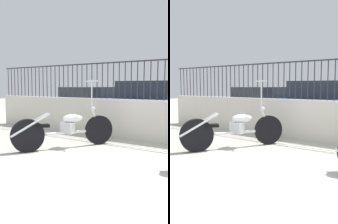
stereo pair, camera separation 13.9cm
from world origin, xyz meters
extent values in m
plane|color=#B7B2A5|center=(0.00, 0.00, 0.00)|extent=(40.00, 40.00, 0.00)
cube|color=beige|center=(0.00, 2.95, 0.49)|extent=(10.68, 0.18, 0.98)
cylinder|color=#2D2D33|center=(-5.26, 2.95, 1.45)|extent=(0.02, 0.02, 0.94)
cylinder|color=#2D2D33|center=(-5.10, 2.95, 1.45)|extent=(0.02, 0.02, 0.94)
cylinder|color=#2D2D33|center=(-4.94, 2.95, 1.45)|extent=(0.02, 0.02, 0.94)
cylinder|color=#2D2D33|center=(-4.77, 2.95, 1.45)|extent=(0.02, 0.02, 0.94)
cylinder|color=#2D2D33|center=(-4.61, 2.95, 1.45)|extent=(0.02, 0.02, 0.94)
cylinder|color=#2D2D33|center=(-4.45, 2.95, 1.45)|extent=(0.02, 0.02, 0.94)
cylinder|color=#2D2D33|center=(-4.29, 2.95, 1.45)|extent=(0.02, 0.02, 0.94)
cylinder|color=#2D2D33|center=(-4.13, 2.95, 1.45)|extent=(0.02, 0.02, 0.94)
cylinder|color=#2D2D33|center=(-3.96, 2.95, 1.45)|extent=(0.02, 0.02, 0.94)
cylinder|color=#2D2D33|center=(-3.80, 2.95, 1.45)|extent=(0.02, 0.02, 0.94)
cylinder|color=#2D2D33|center=(-3.64, 2.95, 1.45)|extent=(0.02, 0.02, 0.94)
cylinder|color=#2D2D33|center=(-3.48, 2.95, 1.45)|extent=(0.02, 0.02, 0.94)
cylinder|color=#2D2D33|center=(-3.32, 2.95, 1.45)|extent=(0.02, 0.02, 0.94)
cylinder|color=#2D2D33|center=(-3.16, 2.95, 1.45)|extent=(0.02, 0.02, 0.94)
cylinder|color=#2D2D33|center=(-2.99, 2.95, 1.45)|extent=(0.02, 0.02, 0.94)
cylinder|color=#2D2D33|center=(-2.83, 2.95, 1.45)|extent=(0.02, 0.02, 0.94)
cylinder|color=#2D2D33|center=(-2.67, 2.95, 1.45)|extent=(0.02, 0.02, 0.94)
cylinder|color=#2D2D33|center=(-2.51, 2.95, 1.45)|extent=(0.02, 0.02, 0.94)
cylinder|color=#2D2D33|center=(-2.35, 2.95, 1.45)|extent=(0.02, 0.02, 0.94)
cylinder|color=#2D2D33|center=(-2.18, 2.95, 1.45)|extent=(0.02, 0.02, 0.94)
cylinder|color=#2D2D33|center=(-2.02, 2.95, 1.45)|extent=(0.02, 0.02, 0.94)
cylinder|color=#2D2D33|center=(-1.86, 2.95, 1.45)|extent=(0.02, 0.02, 0.94)
cylinder|color=#2D2D33|center=(-1.70, 2.95, 1.45)|extent=(0.02, 0.02, 0.94)
cylinder|color=#2D2D33|center=(-1.54, 2.95, 1.45)|extent=(0.02, 0.02, 0.94)
cylinder|color=#2D2D33|center=(-1.38, 2.95, 1.45)|extent=(0.02, 0.02, 0.94)
cylinder|color=#2D2D33|center=(-1.21, 2.95, 1.45)|extent=(0.02, 0.02, 0.94)
cylinder|color=#2D2D33|center=(-1.05, 2.95, 1.45)|extent=(0.02, 0.02, 0.94)
cylinder|color=#2D2D33|center=(-0.89, 2.95, 1.45)|extent=(0.02, 0.02, 0.94)
cylinder|color=#2D2D33|center=(-0.73, 2.95, 1.45)|extent=(0.02, 0.02, 0.94)
cylinder|color=#2D2D33|center=(-0.57, 2.95, 1.45)|extent=(0.02, 0.02, 0.94)
cylinder|color=#2D2D33|center=(-0.40, 2.95, 1.45)|extent=(0.02, 0.02, 0.94)
cylinder|color=#2D2D33|center=(-0.24, 2.95, 1.45)|extent=(0.02, 0.02, 0.94)
cylinder|color=#2D2D33|center=(-0.08, 2.95, 1.45)|extent=(0.02, 0.02, 0.94)
cylinder|color=#2D2D33|center=(0.08, 2.95, 1.45)|extent=(0.02, 0.02, 0.94)
cylinder|color=#2D2D33|center=(0.00, 2.95, 1.91)|extent=(10.68, 0.04, 0.04)
cylinder|color=black|center=(-1.08, 2.01, 0.33)|extent=(0.42, 0.60, 0.66)
cylinder|color=black|center=(-1.93, 0.66, 0.33)|extent=(0.47, 0.64, 0.67)
cylinder|color=silver|center=(-1.51, 1.33, 0.33)|extent=(0.83, 1.28, 0.06)
cube|color=silver|center=(-1.48, 1.38, 0.43)|extent=(0.28, 0.18, 0.24)
ellipsoid|color=white|center=(-1.42, 1.48, 0.63)|extent=(0.41, 0.50, 0.18)
cube|color=black|center=(-1.78, 0.91, 0.51)|extent=(0.28, 0.32, 0.06)
cylinder|color=silver|center=(-1.13, 1.94, 0.58)|extent=(0.16, 0.21, 0.51)
sphere|color=silver|center=(-1.16, 1.89, 0.81)|extent=(0.11, 0.11, 0.11)
cylinder|color=silver|center=(-1.18, 1.86, 1.13)|extent=(0.03, 0.03, 0.60)
cylinder|color=silver|center=(-1.18, 1.86, 1.42)|extent=(0.46, 0.30, 0.03)
cylinder|color=silver|center=(-1.85, 0.66, 0.55)|extent=(0.46, 0.70, 0.45)
cylinder|color=silver|center=(-1.97, 0.74, 0.55)|extent=(0.46, 0.70, 0.45)
cylinder|color=black|center=(-4.39, 7.46, 0.32)|extent=(0.16, 0.65, 0.64)
cylinder|color=black|center=(-2.78, 7.34, 0.32)|extent=(0.16, 0.65, 0.64)
cylinder|color=black|center=(-4.59, 4.68, 0.32)|extent=(0.16, 0.65, 0.64)
cylinder|color=black|center=(-2.99, 4.56, 0.32)|extent=(0.16, 0.65, 0.64)
cube|color=#B7BABF|center=(-3.69, 6.01, 0.53)|extent=(2.05, 4.61, 0.57)
cube|color=#2D3338|center=(-3.70, 5.78, 1.04)|extent=(1.70, 2.27, 0.46)
cylinder|color=black|center=(-2.13, 6.98, 0.32)|extent=(0.16, 0.65, 0.64)
cylinder|color=black|center=(-1.89, 4.22, 0.32)|extent=(0.16, 0.65, 0.64)
cube|color=navy|center=(-1.17, 5.68, 0.59)|extent=(2.18, 4.60, 0.69)
cube|color=#2D3338|center=(-1.15, 5.45, 1.20)|extent=(1.80, 2.27, 0.54)
camera|label=1|loc=(1.73, -2.78, 1.32)|focal=40.00mm
camera|label=2|loc=(1.84, -2.70, 1.32)|focal=40.00mm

